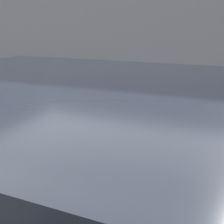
% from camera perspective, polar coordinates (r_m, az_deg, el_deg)
% --- Properties ---
extents(sidewalk, '(24.00, 2.80, 0.12)m').
position_cam_1_polar(sidewalk, '(4.49, 10.43, -10.08)').
color(sidewalk, '#BCB7AD').
rests_on(sidewalk, ground_plane).
extents(parking_meter, '(0.20, 0.13, 1.44)m').
position_cam_1_polar(parking_meter, '(3.28, -0.00, -0.05)').
color(parking_meter, gray).
rests_on(parking_meter, sidewalk).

